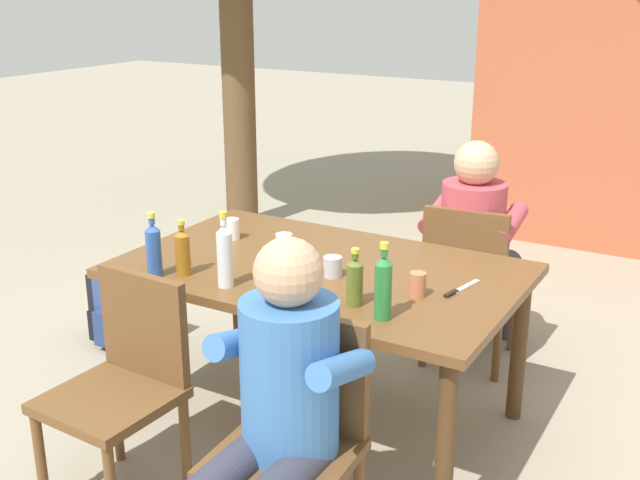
# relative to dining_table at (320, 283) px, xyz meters

# --- Properties ---
(ground_plane) EXTENTS (24.00, 24.00, 0.00)m
(ground_plane) POSITION_rel_dining_table_xyz_m (0.00, 0.00, -0.66)
(ground_plane) COLOR gray
(dining_table) EXTENTS (1.70, 1.06, 0.74)m
(dining_table) POSITION_rel_dining_table_xyz_m (0.00, 0.00, 0.00)
(dining_table) COLOR brown
(dining_table) RESTS_ON ground_plane
(chair_near_right) EXTENTS (0.46, 0.46, 0.87)m
(chair_near_right) POSITION_rel_dining_table_xyz_m (0.38, -0.83, -0.17)
(chair_near_right) COLOR brown
(chair_near_right) RESTS_ON ground_plane
(chair_far_right) EXTENTS (0.48, 0.48, 0.87)m
(chair_far_right) POSITION_rel_dining_table_xyz_m (0.39, 0.83, -0.17)
(chair_far_right) COLOR brown
(chair_far_right) RESTS_ON ground_plane
(chair_near_left) EXTENTS (0.46, 0.46, 0.87)m
(chair_near_left) POSITION_rel_dining_table_xyz_m (-0.38, -0.83, -0.17)
(chair_near_left) COLOR brown
(chair_near_left) RESTS_ON ground_plane
(person_in_white_shirt) EXTENTS (0.47, 0.61, 1.18)m
(person_in_white_shirt) POSITION_rel_dining_table_xyz_m (0.38, -0.94, -0.01)
(person_in_white_shirt) COLOR #3D70B2
(person_in_white_shirt) RESTS_ON ground_plane
(person_in_plaid_shirt) EXTENTS (0.47, 0.61, 1.18)m
(person_in_plaid_shirt) POSITION_rel_dining_table_xyz_m (0.38, 0.94, -0.01)
(person_in_plaid_shirt) COLOR #B7424C
(person_in_plaid_shirt) RESTS_ON ground_plane
(bottle_clear) EXTENTS (0.06, 0.06, 0.31)m
(bottle_clear) POSITION_rel_dining_table_xyz_m (-0.22, -0.39, 0.21)
(bottle_clear) COLOR white
(bottle_clear) RESTS_ON dining_table
(bottle_olive) EXTENTS (0.06, 0.06, 0.23)m
(bottle_olive) POSITION_rel_dining_table_xyz_m (0.32, -0.30, 0.18)
(bottle_olive) COLOR #566623
(bottle_olive) RESTS_ON dining_table
(bottle_amber) EXTENTS (0.06, 0.06, 0.24)m
(bottle_amber) POSITION_rel_dining_table_xyz_m (-0.45, -0.37, 0.18)
(bottle_amber) COLOR #996019
(bottle_amber) RESTS_ON dining_table
(bottle_blue) EXTENTS (0.06, 0.06, 0.28)m
(bottle_blue) POSITION_rel_dining_table_xyz_m (-0.54, -0.44, 0.20)
(bottle_blue) COLOR #2D56A3
(bottle_blue) RESTS_ON dining_table
(bottle_green) EXTENTS (0.06, 0.06, 0.29)m
(bottle_green) POSITION_rel_dining_table_xyz_m (0.47, -0.36, 0.21)
(bottle_green) COLOR #287A38
(bottle_green) RESTS_ON dining_table
(cup_white) EXTENTS (0.07, 0.07, 0.10)m
(cup_white) POSITION_rel_dining_table_xyz_m (-0.55, 0.12, 0.13)
(cup_white) COLOR white
(cup_white) RESTS_ON dining_table
(cup_steel) EXTENTS (0.08, 0.08, 0.08)m
(cup_steel) POSITION_rel_dining_table_xyz_m (0.10, -0.08, 0.12)
(cup_steel) COLOR #B2B7BC
(cup_steel) RESTS_ON dining_table
(cup_terracotta) EXTENTS (0.06, 0.06, 0.10)m
(cup_terracotta) POSITION_rel_dining_table_xyz_m (0.50, -0.10, 0.13)
(cup_terracotta) COLOR #BC6B47
(cup_terracotta) RESTS_ON dining_table
(cup_glass) EXTENTS (0.08, 0.08, 0.10)m
(cup_glass) POSITION_rel_dining_table_xyz_m (-0.22, 0.05, 0.13)
(cup_glass) COLOR silver
(cup_glass) RESTS_ON dining_table
(table_knife) EXTENTS (0.07, 0.24, 0.01)m
(table_knife) POSITION_rel_dining_table_xyz_m (0.62, 0.04, 0.08)
(table_knife) COLOR silver
(table_knife) RESTS_ON dining_table
(backpack_by_near_side) EXTENTS (0.29, 0.25, 0.43)m
(backpack_by_near_side) POSITION_rel_dining_table_xyz_m (-1.29, 0.12, -0.45)
(backpack_by_near_side) COLOR #2D4784
(backpack_by_near_side) RESTS_ON ground_plane
(backpack_by_far_side) EXTENTS (0.33, 0.23, 0.39)m
(backpack_by_far_side) POSITION_rel_dining_table_xyz_m (-1.34, 0.13, -0.47)
(backpack_by_far_side) COLOR black
(backpack_by_far_side) RESTS_ON ground_plane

